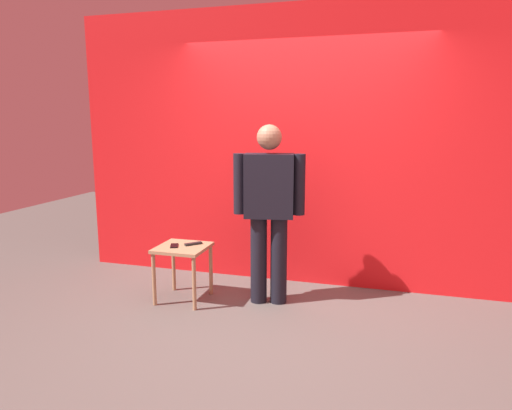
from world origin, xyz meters
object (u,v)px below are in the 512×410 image
object	(u,v)px
cell_phone	(174,246)
tv_remote	(193,244)
standing_person	(269,205)
side_table	(183,255)

from	to	relation	value
cell_phone	tv_remote	bearing A→B (deg)	10.23
standing_person	cell_phone	world-z (taller)	standing_person
standing_person	side_table	xyz separation A→B (m)	(-0.80, -0.18, -0.49)
side_table	tv_remote	size ratio (longest dim) A/B	3.13
cell_phone	tv_remote	size ratio (longest dim) A/B	0.85
standing_person	side_table	size ratio (longest dim) A/B	3.14
cell_phone	tv_remote	xyz separation A→B (m)	(0.15, 0.10, 0.01)
standing_person	side_table	world-z (taller)	standing_person
side_table	tv_remote	xyz separation A→B (m)	(0.08, 0.07, 0.10)
side_table	cell_phone	world-z (taller)	cell_phone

